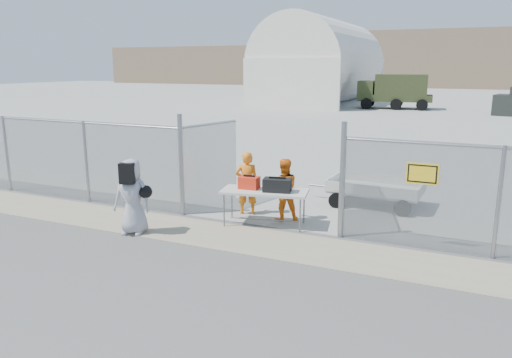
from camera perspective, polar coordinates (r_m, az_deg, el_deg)
The scene contains 14 objects.
ground at distance 9.97m, azimuth -4.78°, elevation -8.54°, with size 160.00×160.00×0.00m, color #3D3C3C.
tarmac_inside at distance 50.43m, azimuth 19.24°, elevation 8.10°, with size 160.00×80.00×0.01m, color #989991.
dirt_strip at distance 10.80m, azimuth -2.20°, elevation -6.75°, with size 44.00×1.60×0.01m, color gray.
distant_hills at distance 86.10m, azimuth 25.20°, elevation 12.32°, with size 140.00×6.00×9.00m, color #7F684F, non-canonical shape.
chain_link_fence at distance 11.36m, azimuth -0.00°, elevation 0.00°, with size 40.00×0.20×2.20m, color gray, non-canonical shape.
quonset_hangar at distance 50.25m, azimuth 7.65°, elevation 13.24°, with size 9.00×18.00×8.00m, color silver, non-canonical shape.
folding_table at distance 11.53m, azimuth 0.97°, elevation -3.31°, with size 1.97×0.82×0.84m, color beige, non-canonical shape.
orange_bag at distance 11.54m, azimuth -0.79°, elevation -0.42°, with size 0.45×0.30×0.28m, color red.
black_duffel at distance 11.28m, azimuth 2.44°, elevation -0.69°, with size 0.62×0.37×0.30m, color black.
security_worker_left at distance 12.30m, azimuth -1.04°, elevation -0.48°, with size 0.58×0.38×1.58m, color orange.
security_worker_right at distance 11.82m, azimuth 3.16°, elevation -1.24°, with size 0.73×0.57×1.50m, color orange.
visitor at distance 11.19m, azimuth -13.96°, elevation -1.97°, with size 0.82×0.53×1.68m, color #A2A2A6.
utility_trailer at distance 13.49m, azimuth 13.49°, elevation -1.46°, with size 3.07×1.58×0.74m, color beige, non-canonical shape.
military_truck at distance 43.88m, azimuth 15.62°, elevation 9.58°, with size 5.98×2.21×2.85m, color #31391C, non-canonical shape.
Camera 1 is at (4.55, -8.09, 3.64)m, focal length 35.00 mm.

